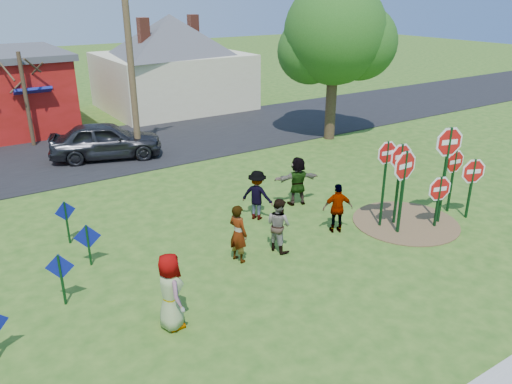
# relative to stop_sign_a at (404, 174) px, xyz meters

# --- Properties ---
(ground) EXTENTS (120.00, 120.00, 0.00)m
(ground) POSITION_rel_stop_sign_a_xyz_m (-3.76, 1.34, -1.85)
(ground) COLOR #2B5518
(ground) RESTS_ON ground
(road) EXTENTS (120.00, 7.50, 0.04)m
(road) POSITION_rel_stop_sign_a_xyz_m (-3.76, 12.84, -1.83)
(road) COLOR black
(road) RESTS_ON ground
(dirt_patch) EXTENTS (3.20, 3.20, 0.03)m
(dirt_patch) POSITION_rel_stop_sign_a_xyz_m (0.74, 0.34, -1.83)
(dirt_patch) COLOR brown
(dirt_patch) RESTS_ON ground
(cream_house) EXTENTS (9.40, 9.40, 6.50)m
(cream_house) POSITION_rel_stop_sign_a_xyz_m (1.74, 19.34, 1.08)
(cream_house) COLOR beige
(cream_house) RESTS_ON ground
(stop_sign_a) EXTENTS (1.17, 0.08, 2.67)m
(stop_sign_a) POSITION_rel_stop_sign_a_xyz_m (0.00, 0.00, 0.00)
(stop_sign_a) COLOR #0F3717
(stop_sign_a) RESTS_ON ground
(stop_sign_b) EXTENTS (0.93, 0.10, 2.79)m
(stop_sign_b) POSITION_rel_stop_sign_a_xyz_m (-0.11, 0.59, 0.20)
(stop_sign_b) COLOR #0F3717
(stop_sign_b) RESTS_ON ground
(stop_sign_c) EXTENTS (1.15, 0.36, 3.16)m
(stop_sign_c) POSITION_rel_stop_sign_a_xyz_m (1.58, -0.19, 0.38)
(stop_sign_c) COLOR #0F3717
(stop_sign_c) RESTS_ON ground
(stop_sign_d) EXTENTS (0.99, 0.15, 2.18)m
(stop_sign_d) POSITION_rel_stop_sign_a_xyz_m (2.54, 0.19, -0.31)
(stop_sign_d) COLOR #0F3717
(stop_sign_d) RESTS_ON ground
(stop_sign_e) EXTENTS (0.99, 0.28, 1.74)m
(stop_sign_e) POSITION_rel_stop_sign_a_xyz_m (1.24, -0.34, -0.71)
(stop_sign_e) COLOR #0F3717
(stop_sign_e) RESTS_ON ground
(stop_sign_f) EXTENTS (1.00, 0.39, 2.07)m
(stop_sign_f) POSITION_rel_stop_sign_a_xyz_m (2.61, -0.45, -0.42)
(stop_sign_f) COLOR #0F3717
(stop_sign_f) RESTS_ON ground
(stop_sign_g) EXTENTS (1.04, 0.14, 2.67)m
(stop_sign_g) POSITION_rel_stop_sign_a_xyz_m (0.39, 0.50, 0.03)
(stop_sign_g) COLOR #0F3717
(stop_sign_g) RESTS_ON ground
(blue_diamond_b) EXTENTS (0.58, 0.26, 1.28)m
(blue_diamond_b) POSITION_rel_stop_sign_a_xyz_m (-9.08, 1.64, -1.05)
(blue_diamond_b) COLOR #0F3717
(blue_diamond_b) RESTS_ON ground
(blue_diamond_c) EXTENTS (0.65, 0.22, 1.15)m
(blue_diamond_c) POSITION_rel_stop_sign_a_xyz_m (-8.09, 3.08, -1.15)
(blue_diamond_c) COLOR #0F3717
(blue_diamond_c) RESTS_ON ground
(blue_diamond_d) EXTENTS (0.58, 0.10, 1.28)m
(blue_diamond_d) POSITION_rel_stop_sign_a_xyz_m (-8.24, 4.62, -1.05)
(blue_diamond_d) COLOR #0F3717
(blue_diamond_d) RESTS_ON ground
(person_a) EXTENTS (0.58, 0.86, 1.71)m
(person_a) POSITION_rel_stop_sign_a_xyz_m (-7.38, -0.44, -0.99)
(person_a) COLOR #3F408B
(person_a) RESTS_ON ground
(person_b) EXTENTS (0.51, 0.65, 1.58)m
(person_b) POSITION_rel_stop_sign_a_xyz_m (-4.76, 1.18, -1.06)
(person_b) COLOR #28675F
(person_b) RESTS_ON ground
(person_c) EXTENTS (0.71, 0.84, 1.51)m
(person_c) POSITION_rel_stop_sign_a_xyz_m (-3.54, 1.08, -1.09)
(person_c) COLOR #985E35
(person_c) RESTS_ON ground
(person_d) EXTENTS (1.05, 1.17, 1.57)m
(person_d) POSITION_rel_stop_sign_a_xyz_m (-2.90, 3.10, -1.06)
(person_d) COLOR #2D2D31
(person_d) RESTS_ON ground
(person_e) EXTENTS (0.95, 0.73, 1.50)m
(person_e) POSITION_rel_stop_sign_a_xyz_m (-1.46, 1.04, -1.10)
(person_e) COLOR #53355F
(person_e) RESTS_ON ground
(person_f) EXTENTS (1.59, 0.91, 1.64)m
(person_f) POSITION_rel_stop_sign_a_xyz_m (-1.16, 3.33, -1.03)
(person_f) COLOR #1F5430
(person_f) RESTS_ON ground
(suv) EXTENTS (4.87, 3.15, 1.54)m
(suv) POSITION_rel_stop_sign_a_xyz_m (-4.90, 11.59, -1.03)
(suv) COLOR #2F2F33
(suv) RESTS_ON road
(utility_pole) EXTENTS (2.07, 0.49, 8.51)m
(utility_pole) POSITION_rel_stop_sign_a_xyz_m (-3.82, 10.76, 2.63)
(utility_pole) COLOR #4C3823
(utility_pole) RESTS_ON ground
(leafy_tree) EXTENTS (5.06, 4.61, 7.19)m
(leafy_tree) POSITION_rel_stop_sign_a_xyz_m (5.16, 8.84, 2.78)
(leafy_tree) COLOR #382819
(leafy_tree) RESTS_ON ground
(bare_tree_east) EXTENTS (1.80, 1.80, 4.21)m
(bare_tree_east) POSITION_rel_stop_sign_a_xyz_m (-7.15, 15.32, 0.88)
(bare_tree_east) COLOR #382819
(bare_tree_east) RESTS_ON ground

